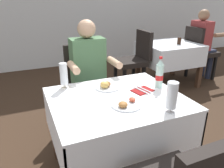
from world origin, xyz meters
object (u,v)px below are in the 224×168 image
chair_far_diner_seat (87,82)px  plate_near_camera (126,104)px  plate_far_diner (106,86)px  background_chair_right (199,50)px  main_dining_table (117,116)px  background_chair_left (135,58)px  beer_glass_left (64,76)px  cola_bottle_primary (160,74)px  napkin_cutlery_set (142,90)px  background_table_tumbler (179,41)px  seated_diner_far (90,72)px  background_dining_table (169,54)px  beer_glass_middle (172,97)px  background_patron (202,41)px

chair_far_diner_seat → plate_near_camera: chair_far_diner_seat is taller
plate_far_diner → background_chair_right: background_chair_right is taller
main_dining_table → background_chair_left: bearing=56.9°
beer_glass_left → cola_bottle_primary: bearing=-22.1°
napkin_cutlery_set → chair_far_diner_seat: bearing=107.7°
background_chair_right → background_table_tumbler: 0.62m
seated_diner_far → plate_near_camera: bearing=-89.8°
background_chair_left → main_dining_table: bearing=-123.1°
chair_far_diner_seat → background_chair_left: same height
chair_far_diner_seat → background_chair_right: (2.35, 0.74, 0.00)m
main_dining_table → napkin_cutlery_set: napkin_cutlery_set is taller
seated_diner_far → chair_far_diner_seat: bearing=92.2°
plate_near_camera → background_table_tumbler: size_ratio=2.07×
background_dining_table → beer_glass_middle: bearing=-126.7°
beer_glass_middle → cola_bottle_primary: size_ratio=0.80×
background_table_tumbler → background_patron: bearing=10.1°
chair_far_diner_seat → beer_glass_left: (-0.34, -0.47, 0.29)m
background_chair_right → background_chair_left: bearing=180.0°
background_patron → main_dining_table: bearing=-146.8°
background_dining_table → background_chair_right: 0.66m
background_dining_table → background_table_tumbler: size_ratio=8.28×
plate_near_camera → background_patron: size_ratio=0.18×
chair_far_diner_seat → beer_glass_middle: bearing=-78.3°
beer_glass_middle → background_table_tumbler: size_ratio=2.04×
plate_near_camera → cola_bottle_primary: size_ratio=0.82×
beer_glass_middle → background_dining_table: (1.44, 1.93, -0.30)m
main_dining_table → seated_diner_far: seated_diner_far is taller
beer_glass_left → background_dining_table: size_ratio=0.25×
beer_glass_left → napkin_cutlery_set: size_ratio=1.15×
plate_near_camera → background_chair_right: size_ratio=0.23×
main_dining_table → chair_far_diner_seat: size_ratio=1.08×
seated_diner_far → cola_bottle_primary: (0.42, -0.67, 0.14)m
background_dining_table → background_chair_left: size_ratio=0.94×
plate_far_diner → plate_near_camera: bearing=-88.1°
main_dining_table → cola_bottle_primary: cola_bottle_primary is taller
chair_far_diner_seat → background_table_tumbler: chair_far_diner_seat is taller
beer_glass_left → napkin_cutlery_set: bearing=-28.8°
main_dining_table → beer_glass_middle: size_ratio=4.66×
background_dining_table → background_table_tumbler: 0.28m
seated_diner_far → background_chair_right: seated_diner_far is taller
plate_near_camera → plate_far_diner: bearing=91.9°
main_dining_table → seated_diner_far: size_ratio=0.83×
beer_glass_left → background_chair_right: background_chair_right is taller
chair_far_diner_seat → background_dining_table: bearing=23.6°
beer_glass_left → beer_glass_middle: size_ratio=1.00×
plate_far_diner → background_dining_table: 2.17m
plate_far_diner → background_chair_left: 1.71m
cola_bottle_primary → plate_near_camera: bearing=-154.1°
plate_far_diner → main_dining_table: bearing=-88.7°
plate_far_diner → cola_bottle_primary: cola_bottle_primary is taller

